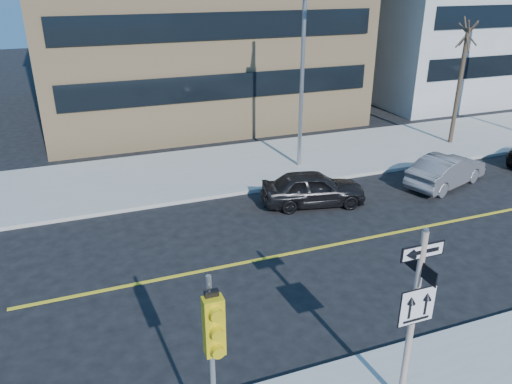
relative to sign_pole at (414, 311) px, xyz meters
name	(u,v)px	position (x,y,z in m)	size (l,w,h in m)	color
ground	(340,332)	(0.00, 2.51, -2.44)	(120.00, 120.00, 0.00)	black
far_sidewalk	(512,130)	(18.00, 14.51, -2.36)	(66.00, 6.00, 0.15)	#A9A59E
sign_pole	(414,311)	(0.00, 0.00, 0.00)	(0.92, 0.92, 4.06)	white
traffic_signal	(214,341)	(-4.00, -0.15, 0.59)	(0.32, 0.45, 4.00)	gray
parked_car_a	(313,188)	(2.80, 9.67, -1.75)	(4.03, 1.62, 1.37)	black
parked_car_b	(446,170)	(8.98, 9.42, -1.76)	(4.12, 1.44, 1.36)	slate
streetlight_a	(305,66)	(4.00, 13.27, 2.32)	(0.55, 2.25, 8.00)	gray
street_tree_west	(467,37)	(13.00, 13.81, 3.09)	(1.80, 1.80, 6.35)	#3A2C22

